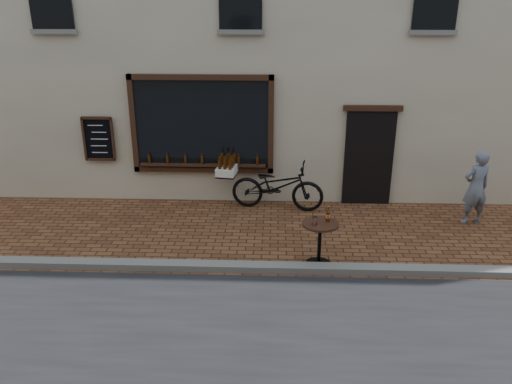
{
  "coord_description": "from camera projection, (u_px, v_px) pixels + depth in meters",
  "views": [
    {
      "loc": [
        -0.24,
        -7.55,
        4.45
      ],
      "look_at": [
        -0.59,
        1.2,
        1.1
      ],
      "focal_mm": 35.0,
      "sensor_mm": 36.0,
      "label": 1
    }
  ],
  "objects": [
    {
      "name": "kerb",
      "position": [
        287.0,
        268.0,
        8.79
      ],
      "size": [
        90.0,
        0.25,
        0.12
      ],
      "primitive_type": "cube",
      "color": "slate",
      "rests_on": "ground"
    },
    {
      "name": "cargo_bicycle",
      "position": [
        275.0,
        185.0,
        11.27
      ],
      "size": [
        2.49,
        1.03,
        1.18
      ],
      "rotation": [
        0.0,
        0.0,
        1.42
      ],
      "color": "black",
      "rests_on": "ground"
    },
    {
      "name": "ground",
      "position": [
        287.0,
        277.0,
        8.62
      ],
      "size": [
        90.0,
        90.0,
        0.0
      ],
      "primitive_type": "plane",
      "color": "#542E1B",
      "rests_on": "ground"
    },
    {
      "name": "pedestrian",
      "position": [
        476.0,
        187.0,
        10.45
      ],
      "size": [
        0.66,
        0.52,
        1.61
      ],
      "primitive_type": "imported",
      "rotation": [
        0.0,
        0.0,
        3.38
      ],
      "color": "slate",
      "rests_on": "ground"
    },
    {
      "name": "bistro_table",
      "position": [
        320.0,
        235.0,
        8.8
      ],
      "size": [
        0.65,
        0.65,
        1.11
      ],
      "color": "black",
      "rests_on": "ground"
    }
  ]
}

